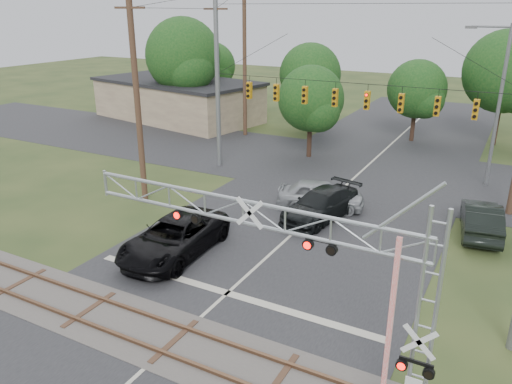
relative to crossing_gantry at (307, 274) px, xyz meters
The scene contains 14 objects.
ground 6.65m from the crossing_gantry, 161.52° to the right, with size 160.00×160.00×0.00m, color #293A1B.
road_main 10.55m from the crossing_gantry, 120.50° to the left, with size 14.00×90.00×0.02m, color #252527.
road_cross 23.26m from the crossing_gantry, 102.42° to the left, with size 90.00×12.00×0.02m, color #252527.
railroad_track 6.43m from the crossing_gantry, behind, with size 90.00×3.20×0.17m.
crossing_gantry is the anchor object (origin of this frame).
traffic_signal_span 18.87m from the crossing_gantry, 102.49° to the left, with size 19.34×0.36×11.50m.
pickup_black 11.00m from the crossing_gantry, 147.47° to the left, with size 2.87×6.23×1.73m, color black.
car_dark 13.92m from the crossing_gantry, 109.18° to the left, with size 2.23×5.49×1.59m, color black.
sedan_silver 15.34m from the crossing_gantry, 109.36° to the left, with size 1.96×4.87×1.66m, color #95989C.
suv_dark 15.50m from the crossing_gantry, 77.08° to the left, with size 1.76×5.04×1.66m, color black.
commercial_building 40.36m from the crossing_gantry, 131.69° to the left, with size 18.34×11.75×3.97m.
streetlight 23.08m from the crossing_gantry, 83.02° to the left, with size 2.66×0.28×9.96m.
utility_poles 21.32m from the crossing_gantry, 97.29° to the left, with size 27.71×30.46×13.21m.
treeline 31.58m from the crossing_gantry, 101.97° to the left, with size 48.70×29.24×10.07m.
Camera 1 is at (9.23, -9.23, 10.80)m, focal length 35.00 mm.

